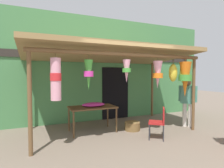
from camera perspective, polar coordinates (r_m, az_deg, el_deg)
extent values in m
plane|color=#756656|center=(5.28, 3.74, -16.07)|extent=(30.00, 30.00, 0.00)
cube|color=#47844C|center=(7.11, -4.73, 4.57)|extent=(9.74, 0.25, 3.86)
cube|color=#2D2823|center=(7.00, -4.35, 8.40)|extent=(8.77, 0.04, 0.24)
cube|color=black|center=(7.28, 1.05, -2.80)|extent=(1.10, 0.03, 2.00)
cylinder|color=brown|center=(4.25, -23.91, -5.43)|extent=(0.09, 0.09, 2.23)
cylinder|color=brown|center=(6.26, 23.74, -2.87)|extent=(0.09, 0.09, 2.23)
cylinder|color=brown|center=(6.37, -23.82, -2.78)|extent=(0.09, 0.09, 2.23)
cylinder|color=brown|center=(7.85, 12.22, -1.61)|extent=(0.09, 0.09, 2.23)
cylinder|color=brown|center=(4.82, 4.81, 9.03)|extent=(4.82, 0.10, 0.10)
cylinder|color=brown|center=(6.78, -3.89, 8.48)|extent=(4.82, 0.10, 0.10)
cube|color=olive|center=(5.79, -0.28, 9.18)|extent=(5.12, 2.63, 0.36)
cylinder|color=brown|center=(4.30, -16.97, 8.34)|extent=(0.01, 0.01, 0.10)
cylinder|color=pink|center=(4.28, -16.87, 1.41)|extent=(0.23, 0.23, 0.94)
cylinder|color=red|center=(4.28, -16.88, 2.09)|extent=(0.24, 0.24, 0.17)
cylinder|color=brown|center=(4.48, -7.23, 8.12)|extent=(0.01, 0.01, 0.11)
cone|color=green|center=(4.46, -7.19, 2.74)|extent=(0.21, 0.21, 0.73)
cylinder|color=#D13399|center=(4.46, -7.19, 3.10)|extent=(0.23, 0.23, 0.13)
cylinder|color=brown|center=(4.76, 4.51, 7.98)|extent=(0.01, 0.01, 0.09)
cone|color=pink|center=(4.74, 4.49, 3.99)|extent=(0.20, 0.20, 0.58)
cylinder|color=green|center=(4.74, 4.49, 4.23)|extent=(0.22, 0.22, 0.10)
cylinder|color=brown|center=(5.42, 13.89, 7.30)|extent=(0.01, 0.01, 0.08)
cone|color=pink|center=(5.40, 13.84, 2.78)|extent=(0.27, 0.27, 0.77)
cylinder|color=orange|center=(5.40, 13.84, 2.52)|extent=(0.29, 0.29, 0.14)
cylinder|color=brown|center=(5.93, 21.64, 6.75)|extent=(0.01, 0.01, 0.09)
cone|color=orange|center=(5.91, 21.54, 1.32)|extent=(0.35, 0.35, 1.03)
cylinder|color=green|center=(5.91, 21.55, 1.78)|extent=(0.37, 0.37, 0.19)
cylinder|color=#4C3D23|center=(6.01, 21.48, 6.76)|extent=(0.02, 0.02, 0.08)
ellipsoid|color=gold|center=(5.99, 21.42, 3.26)|extent=(0.31, 0.26, 0.66)
cylinder|color=#4C3D23|center=(5.80, 18.27, 6.60)|extent=(0.02, 0.02, 0.15)
ellipsoid|color=yellow|center=(5.79, 18.22, 3.29)|extent=(0.26, 0.22, 0.52)
cube|color=brown|center=(5.62, -6.06, -7.11)|extent=(1.37, 0.79, 0.04)
cylinder|color=brown|center=(5.22, -11.68, -12.21)|extent=(0.05, 0.05, 0.72)
cylinder|color=brown|center=(5.61, 1.36, -11.09)|extent=(0.05, 0.05, 0.72)
cylinder|color=brown|center=(5.87, -13.09, -10.54)|extent=(0.05, 0.05, 0.72)
cylinder|color=brown|center=(6.22, -1.35, -9.71)|extent=(0.05, 0.05, 0.72)
ellipsoid|color=#D13399|center=(5.64, -5.71, -6.28)|extent=(0.69, 0.49, 0.11)
ellipsoid|color=orange|center=(5.62, -4.53, -6.25)|extent=(0.31, 0.24, 0.08)
cube|color=#AD1E1E|center=(5.19, 13.50, -11.42)|extent=(0.56, 0.56, 0.04)
cube|color=#AD1E1E|center=(5.15, 15.55, -9.28)|extent=(0.27, 0.34, 0.40)
cylinder|color=#333338|center=(5.42, 11.54, -13.18)|extent=(0.03, 0.03, 0.44)
cylinder|color=#333338|center=(5.08, 11.35, -14.29)|extent=(0.03, 0.03, 0.44)
cylinder|color=#333338|center=(5.42, 15.45, -13.23)|extent=(0.03, 0.03, 0.44)
cylinder|color=#333338|center=(5.08, 15.54, -14.34)|extent=(0.03, 0.03, 0.44)
cylinder|color=brown|center=(5.91, 6.23, -12.71)|extent=(0.47, 0.47, 0.26)
cylinder|color=silver|center=(6.72, 21.37, -8.74)|extent=(0.13, 0.13, 0.77)
cylinder|color=silver|center=(6.67, 22.87, -8.85)|extent=(0.13, 0.13, 0.77)
cube|color=#4C8E7A|center=(6.59, 22.22, -3.02)|extent=(0.38, 0.46, 0.58)
cylinder|color=#4C8E7A|center=(6.66, 20.12, -2.67)|extent=(0.08, 0.08, 0.52)
cylinder|color=#4C8E7A|center=(6.52, 24.38, -2.86)|extent=(0.08, 0.08, 0.52)
sphere|color=#896042|center=(6.57, 22.28, 0.43)|extent=(0.21, 0.21, 0.21)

